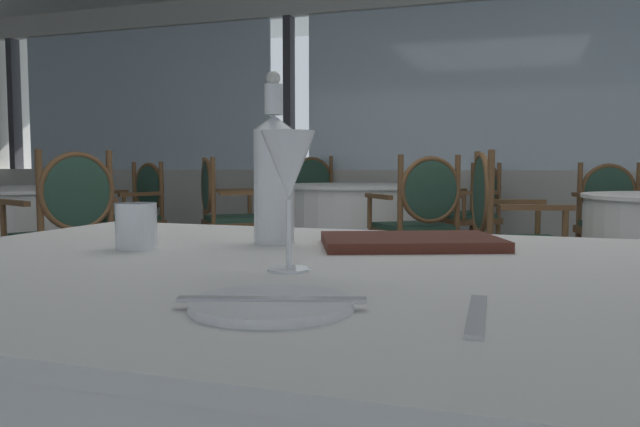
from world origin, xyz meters
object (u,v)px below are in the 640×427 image
at_px(dining_chair_2_3, 473,207).
at_px(water_tumbler, 136,226).
at_px(water_bottle, 274,175).
at_px(dining_chair_0_0, 136,209).
at_px(dining_chair_1_1, 615,216).
at_px(dining_chair_1_2, 503,226).
at_px(dining_chair_0_3, 68,223).
at_px(side_plate, 272,304).
at_px(dining_chair_2_0, 315,198).
at_px(dining_chair_2_1, 224,209).
at_px(menu_book, 410,242).
at_px(dining_chair_2_2, 420,216).
at_px(wine_glass, 289,168).

bearing_deg(dining_chair_2_3, water_tumbler, 49.66).
xyz_separation_m(water_bottle, dining_chair_0_0, (-2.55, 3.14, -0.34)).
height_order(dining_chair_1_1, dining_chair_1_2, dining_chair_1_2).
relative_size(dining_chair_0_0, dining_chair_0_3, 0.94).
bearing_deg(side_plate, dining_chair_2_0, 108.74).
relative_size(water_bottle, dining_chair_2_1, 0.36).
bearing_deg(water_bottle, menu_book, 8.12).
height_order(menu_book, dining_chair_2_2, dining_chair_2_2).
xyz_separation_m(dining_chair_0_0, dining_chair_1_2, (2.89, -0.77, 0.03)).
height_order(side_plate, dining_chair_0_0, dining_chair_0_0).
distance_m(dining_chair_1_2, dining_chair_2_1, 2.16).
bearing_deg(menu_book, dining_chair_0_3, 121.83).
bearing_deg(water_tumbler, dining_chair_2_3, 87.17).
bearing_deg(dining_chair_2_0, dining_chair_2_3, 44.83).
bearing_deg(dining_chair_2_3, dining_chair_2_1, 0.00).
bearing_deg(water_bottle, dining_chair_1_1, 73.76).
distance_m(water_bottle, dining_chair_1_2, 2.42).
bearing_deg(dining_chair_1_1, menu_book, -26.98).
bearing_deg(water_bottle, side_plate, -67.26).
xyz_separation_m(menu_book, dining_chair_2_0, (-1.78, 4.53, -0.17)).
xyz_separation_m(wine_glass, dining_chair_2_1, (-1.85, 3.35, -0.33)).
bearing_deg(wine_glass, side_plate, -72.74).
distance_m(menu_book, dining_chair_2_1, 3.61).
height_order(menu_book, dining_chair_0_3, dining_chair_0_3).
height_order(wine_glass, dining_chair_1_1, wine_glass).
bearing_deg(water_bottle, dining_chair_2_2, 93.82).
bearing_deg(dining_chair_2_2, dining_chair_2_0, -0.00).
distance_m(wine_glass, dining_chair_2_0, 5.15).
bearing_deg(water_tumbler, dining_chair_2_1, 114.85).
bearing_deg(dining_chair_1_1, wine_glass, -27.64).
bearing_deg(water_tumbler, wine_glass, -21.06).
relative_size(water_bottle, dining_chair_2_2, 0.36).
bearing_deg(dining_chair_0_0, dining_chair_0_3, 45.13).
distance_m(side_plate, wine_glass, 0.29).
xyz_separation_m(wine_glass, water_tumbler, (-0.37, 0.14, -0.11)).
xyz_separation_m(dining_chair_0_0, dining_chair_2_2, (2.36, -0.28, 0.03)).
bearing_deg(dining_chair_2_0, side_plate, -18.77).
bearing_deg(dining_chair_1_1, dining_chair_2_3, -144.19).
bearing_deg(water_bottle, dining_chair_2_1, 119.16).
xyz_separation_m(dining_chair_2_1, dining_chair_2_2, (1.51, -0.20, 0.00)).
xyz_separation_m(side_plate, water_tumbler, (-0.44, 0.38, 0.04)).
bearing_deg(dining_chair_2_3, side_plate, 55.03).
height_order(dining_chair_0_0, dining_chair_2_1, dining_chair_2_1).
xyz_separation_m(wine_glass, dining_chair_2_3, (-0.14, 4.67, -0.36)).
xyz_separation_m(dining_chair_2_0, dining_chair_2_3, (1.51, -0.20, -0.04)).
xyz_separation_m(dining_chair_0_0, dining_chair_0_3, (0.57, -1.44, 0.03)).
xyz_separation_m(water_bottle, dining_chair_2_2, (-0.19, 2.85, -0.31)).
bearing_deg(wine_glass, dining_chair_0_0, 128.16).
relative_size(dining_chair_1_2, dining_chair_2_2, 1.01).
xyz_separation_m(side_plate, dining_chair_2_0, (-1.73, 5.11, -0.17)).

